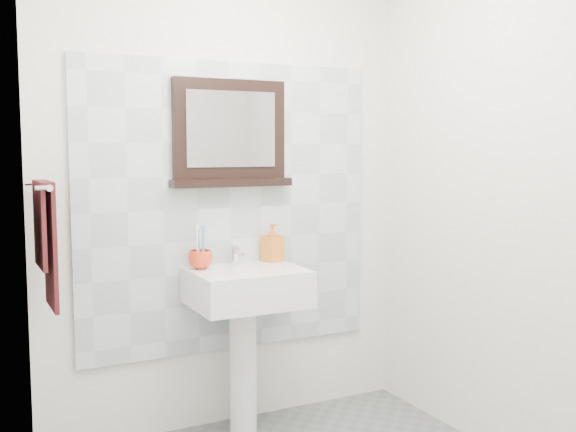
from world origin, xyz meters
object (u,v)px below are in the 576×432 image
(soap_dispenser, at_px, (272,242))
(hand_towel, at_px, (46,235))
(pedestal_sink, at_px, (246,305))
(framed_mirror, at_px, (230,136))
(toothbrush_cup, at_px, (200,260))

(soap_dispenser, distance_m, hand_towel, 1.18)
(pedestal_sink, relative_size, framed_mirror, 1.50)
(pedestal_sink, relative_size, hand_towel, 1.75)
(toothbrush_cup, height_order, framed_mirror, framed_mirror)
(toothbrush_cup, bearing_deg, soap_dispenser, 6.11)
(soap_dispenser, height_order, framed_mirror, framed_mirror)
(pedestal_sink, xyz_separation_m, framed_mirror, (-0.01, 0.19, 0.84))
(pedestal_sink, xyz_separation_m, soap_dispenser, (0.22, 0.15, 0.28))
(framed_mirror, bearing_deg, soap_dispenser, -10.20)
(hand_towel, bearing_deg, framed_mirror, 12.85)
(toothbrush_cup, relative_size, framed_mirror, 0.18)
(soap_dispenser, bearing_deg, toothbrush_cup, 168.25)
(framed_mirror, xyz_separation_m, hand_towel, (-0.94, -0.21, -0.43))
(toothbrush_cup, height_order, hand_towel, hand_towel)
(toothbrush_cup, relative_size, soap_dispenser, 0.59)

